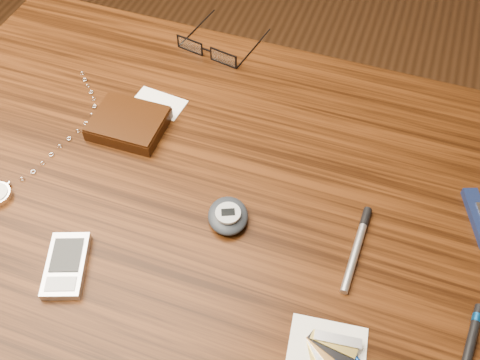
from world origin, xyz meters
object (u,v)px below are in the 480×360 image
at_px(desk, 194,212).
at_px(pedometer, 228,216).
at_px(wallet_and_card, 129,123).
at_px(pocket_knife, 479,218).
at_px(pda_phone, 66,265).
at_px(silver_pen, 358,242).
at_px(eyeglasses, 209,50).
at_px(pocket_watch, 2,189).

relative_size(desk, pedometer, 11.78).
relative_size(wallet_and_card, pocket_knife, 1.48).
relative_size(desk, pda_phone, 9.13).
bearing_deg(silver_pen, pda_phone, -155.29).
relative_size(pedometer, pocket_knife, 0.84).
distance_m(pocket_knife, silver_pen, 0.19).
xyz_separation_m(pda_phone, pedometer, (0.18, 0.15, 0.00)).
bearing_deg(desk, eyeglasses, 105.32).
xyz_separation_m(wallet_and_card, pda_phone, (0.04, -0.26, -0.01)).
bearing_deg(silver_pen, pocket_watch, -170.44).
bearing_deg(desk, pedometer, -33.72).
height_order(desk, eyeglasses, eyeglasses).
bearing_deg(pocket_watch, pda_phone, -26.94).
distance_m(wallet_and_card, silver_pen, 0.42).
bearing_deg(pedometer, wallet_and_card, 151.62).
xyz_separation_m(pocket_watch, pocket_knife, (0.69, 0.19, 0.00)).
bearing_deg(pedometer, pda_phone, -141.13).
bearing_deg(wallet_and_card, pda_phone, -82.29).
bearing_deg(eyeglasses, pedometer, -64.23).
xyz_separation_m(eyeglasses, pda_phone, (-0.02, -0.48, -0.01)).
xyz_separation_m(wallet_and_card, eyeglasses, (0.06, 0.22, 0.00)).
distance_m(desk, wallet_and_card, 0.19).
distance_m(pda_phone, silver_pen, 0.41).
xyz_separation_m(eyeglasses, pedometer, (0.16, -0.34, -0.00)).
bearing_deg(silver_pen, pedometer, -172.89).
bearing_deg(pocket_watch, pocket_knife, 15.27).
bearing_deg(wallet_and_card, pedometer, -28.38).
bearing_deg(eyeglasses, desk, -74.68).
height_order(desk, silver_pen, silver_pen).
relative_size(desk, silver_pen, 7.01).
bearing_deg(pda_phone, pocket_knife, 27.00).
distance_m(eyeglasses, pocket_watch, 0.44).
bearing_deg(pda_phone, pocket_watch, 153.06).
xyz_separation_m(wallet_and_card, pocket_knife, (0.56, 0.00, -0.01)).
distance_m(pedometer, pocket_knife, 0.37).
distance_m(pocket_watch, pedometer, 0.35).
height_order(eyeglasses, pocket_knife, eyeglasses).
height_order(pocket_watch, pedometer, pedometer).
distance_m(desk, pocket_watch, 0.30).
xyz_separation_m(pda_phone, silver_pen, (0.37, 0.17, -0.00)).
bearing_deg(desk, pocket_knife, 8.52).
xyz_separation_m(wallet_and_card, pedometer, (0.22, -0.12, -0.00)).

